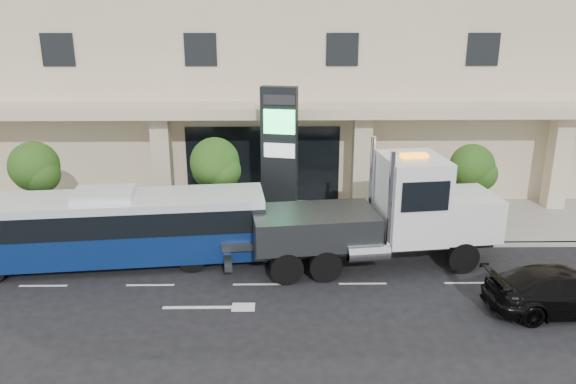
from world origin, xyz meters
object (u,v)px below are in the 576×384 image
(city_bus, at_px, (107,227))
(signage_pylon, at_px, (279,157))
(black_sedan, at_px, (564,290))
(tow_truck, at_px, (386,216))

(city_bus, relative_size, signage_pylon, 1.95)
(black_sedan, height_order, signage_pylon, signage_pylon)
(city_bus, xyz_separation_m, black_sedan, (16.52, -3.97, -0.84))
(signage_pylon, bearing_deg, tow_truck, -31.56)
(tow_truck, height_order, black_sedan, tow_truck)
(city_bus, xyz_separation_m, signage_pylon, (6.87, 3.94, 1.84))
(tow_truck, height_order, signage_pylon, signage_pylon)
(city_bus, xyz_separation_m, tow_truck, (11.10, -0.10, 0.45))
(black_sedan, distance_m, signage_pylon, 12.76)
(black_sedan, xyz_separation_m, signage_pylon, (-9.65, 7.91, 2.68))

